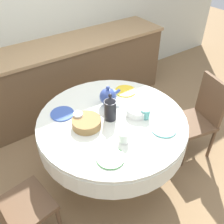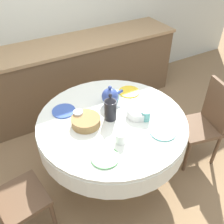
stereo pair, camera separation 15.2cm
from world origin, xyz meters
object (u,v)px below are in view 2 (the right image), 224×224
(chair_right, at_px, (7,198))
(teapot, at_px, (110,96))
(chair_left, at_px, (205,120))
(coffee_carafe, at_px, (110,108))

(chair_right, xyz_separation_m, teapot, (1.10, 0.35, 0.35))
(chair_left, bearing_deg, chair_right, 100.78)
(chair_right, xyz_separation_m, coffee_carafe, (1.00, 0.16, 0.38))
(coffee_carafe, relative_size, teapot, 1.20)
(coffee_carafe, distance_m, teapot, 0.21)
(chair_left, distance_m, teapot, 1.06)
(chair_left, relative_size, coffee_carafe, 3.50)
(teapot, bearing_deg, chair_left, -25.82)
(chair_left, bearing_deg, teapot, 77.44)
(coffee_carafe, xyz_separation_m, teapot, (0.10, 0.18, -0.02))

